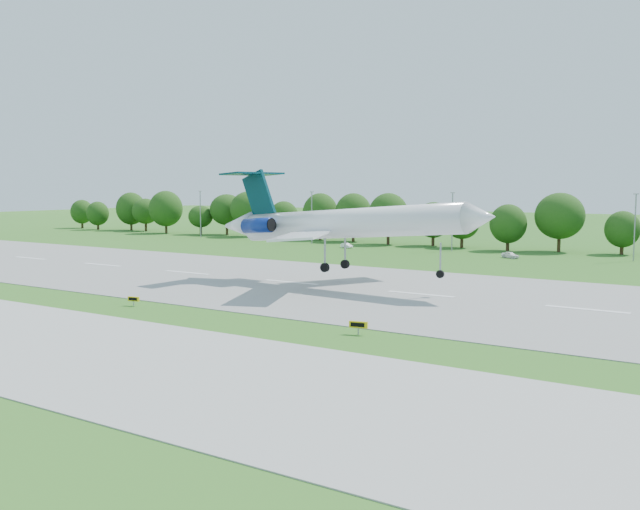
{
  "coord_description": "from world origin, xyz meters",
  "views": [
    {
      "loc": [
        38.0,
        -55.65,
        13.71
      ],
      "look_at": [
        -10.53,
        18.0,
        5.02
      ],
      "focal_mm": 40.0,
      "sensor_mm": 36.0,
      "label": 1
    }
  ],
  "objects_px": {
    "service_vehicle_a": "(346,245)",
    "service_vehicle_b": "(510,255)",
    "taxi_sign_left": "(134,299)",
    "airliner": "(336,223)"
  },
  "relations": [
    {
      "from": "service_vehicle_a",
      "to": "service_vehicle_b",
      "type": "relative_size",
      "value": 0.89
    },
    {
      "from": "service_vehicle_a",
      "to": "service_vehicle_b",
      "type": "bearing_deg",
      "value": -70.35
    },
    {
      "from": "taxi_sign_left",
      "to": "service_vehicle_b",
      "type": "xyz_separation_m",
      "value": [
        18.36,
        75.61,
        -0.17
      ]
    },
    {
      "from": "taxi_sign_left",
      "to": "service_vehicle_a",
      "type": "xyz_separation_m",
      "value": [
        -18.8,
        77.57,
        -0.25
      ]
    },
    {
      "from": "service_vehicle_a",
      "to": "taxi_sign_left",
      "type": "bearing_deg",
      "value": -143.7
    },
    {
      "from": "airliner",
      "to": "service_vehicle_a",
      "type": "xyz_separation_m",
      "value": [
        -29.88,
        51.98,
        -8.14
      ]
    },
    {
      "from": "taxi_sign_left",
      "to": "service_vehicle_b",
      "type": "bearing_deg",
      "value": 64.93
    },
    {
      "from": "service_vehicle_a",
      "to": "airliner",
      "type": "bearing_deg",
      "value": -127.43
    },
    {
      "from": "taxi_sign_left",
      "to": "service_vehicle_b",
      "type": "height_order",
      "value": "service_vehicle_b"
    },
    {
      "from": "taxi_sign_left",
      "to": "service_vehicle_a",
      "type": "height_order",
      "value": "taxi_sign_left"
    }
  ]
}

